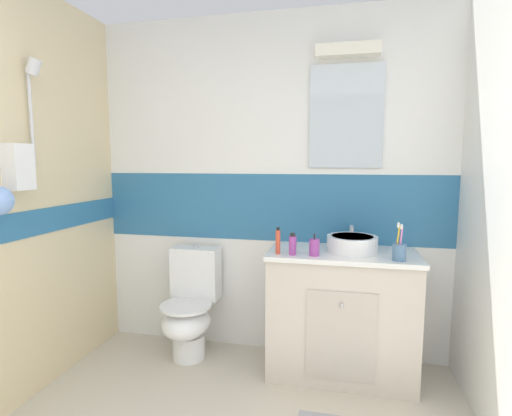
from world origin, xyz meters
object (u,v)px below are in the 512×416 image
object	(u,v)px
toothbrush_cup	(399,251)
soap_dispenser	(314,247)
toilet	(190,307)
toothpaste_tube_upright	(278,241)
sink_basin	(352,243)
deodorant_spray_can	(293,245)

from	to	relation	value
toothbrush_cup	soap_dispenser	xyz separation A→B (m)	(-0.51, 0.02, -0.00)
toilet	toothbrush_cup	world-z (taller)	toothbrush_cup
toilet	toothpaste_tube_upright	bearing A→B (deg)	-13.34
sink_basin	deodorant_spray_can	world-z (taller)	sink_basin
soap_dispenser	toothpaste_tube_upright	distance (m)	0.23
sink_basin	toothpaste_tube_upright	distance (m)	0.50
toothpaste_tube_upright	sink_basin	bearing A→B (deg)	19.07
soap_dispenser	toothpaste_tube_upright	bearing A→B (deg)	-179.84
toilet	deodorant_spray_can	bearing A→B (deg)	-12.36
sink_basin	toothpaste_tube_upright	world-z (taller)	toothpaste_tube_upright
toothbrush_cup	toothpaste_tube_upright	world-z (taller)	toothbrush_cup
sink_basin	toothbrush_cup	bearing A→B (deg)	-33.93
toothbrush_cup	deodorant_spray_can	distance (m)	0.64
sink_basin	toothpaste_tube_upright	size ratio (longest dim) A/B	2.15
sink_basin	deodorant_spray_can	size ratio (longest dim) A/B	2.65
deodorant_spray_can	toothpaste_tube_upright	distance (m)	0.10
toilet	soap_dispenser	bearing A→B (deg)	-9.99
sink_basin	toothbrush_cup	xyz separation A→B (m)	(0.27, -0.18, 0.00)
toothpaste_tube_upright	toilet	bearing A→B (deg)	166.66
sink_basin	toilet	world-z (taller)	sink_basin
toothbrush_cup	deodorant_spray_can	bearing A→B (deg)	179.06
toilet	toothpaste_tube_upright	world-z (taller)	toothpaste_tube_upright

